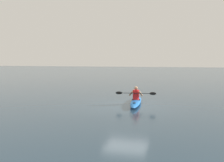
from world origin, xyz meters
The scene contains 3 objects.
ground_plane centered at (0.00, 0.00, 0.00)m, with size 160.00×160.00×0.00m, color #233847.
kayak centered at (-0.47, -0.59, 0.15)m, with size 1.01×4.28×0.29m.
kayaker centered at (-0.48, -0.49, 0.63)m, with size 2.39×0.53×0.79m.
Camera 1 is at (-3.36, 15.22, 2.70)m, focal length 43.04 mm.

